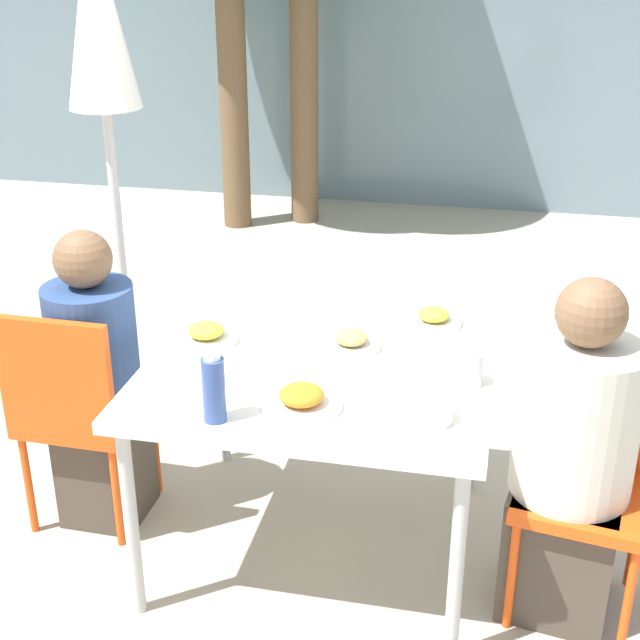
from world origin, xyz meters
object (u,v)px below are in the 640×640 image
Objects in this scene: person_left at (98,388)px; closed_umbrella at (101,54)px; chair_left at (75,403)px; bottle at (214,389)px; drinking_cup at (472,369)px; person_right at (571,465)px; salad_bowl at (426,411)px; chair_right at (590,461)px.

person_left is 0.53× the size of closed_umbrella.
chair_left is 0.80m from bottle.
drinking_cup is (1.30, -0.07, 0.25)m from person_left.
closed_umbrella is (-1.90, 1.03, 1.02)m from person_right.
person_left reaches higher than bottle.
bottle is 1.33× the size of salad_bowl.
chair_left reaches higher than salad_bowl.
bottle is 0.80m from drinking_cup.
drinking_cup is at bearing -4.83° from person_right.
salad_bowl is at bearing -9.29° from chair_left.
person_left is 1.68m from chair_right.
drinking_cup is (1.35, 0.01, 0.27)m from chair_left.
person_right is 0.51m from salad_bowl.
closed_umbrella reaches higher than person_right.
chair_right reaches higher than salad_bowl.
bottle reaches higher than chair_left.
bottle is 0.61m from salad_bowl.
person_right reaches higher than person_left.
chair_right is 8.14× the size of drinking_cup.
bottle is at bearing 25.22° from person_right.
person_right is 2.39m from closed_umbrella.
person_right is 0.41m from drinking_cup.
person_left is at bearing -72.25° from closed_umbrella.
chair_right is 4.06× the size of bottle.
chair_left is 1.73m from chair_right.
salad_bowl is (-0.44, -0.15, 0.22)m from person_right.
person_left is 1.29× the size of chair_right.
chair_left is at bearing 150.67° from bottle.
chair_left is 4.06× the size of bottle.
closed_umbrella is (-1.96, 0.96, 1.05)m from chair_right.
person_right is (-0.06, -0.07, 0.02)m from chair_right.
drinking_cup is (0.71, 0.37, -0.05)m from bottle.
bottle is (-1.02, -0.29, 0.30)m from person_right.
chair_right is (1.68, -0.08, -0.02)m from person_left.
person_left is at bearing 4.14° from person_right.
closed_umbrella is at bearing 140.97° from salad_bowl.
chair_left is 0.78× the size of person_left.
drinking_cup is (-0.38, 0.01, 0.27)m from chair_right.
salad_bowl is at bearing 29.08° from person_right.
person_right is (1.61, -0.15, -0.00)m from person_left.
person_right is 7.07× the size of salad_bowl.
closed_umbrella is 9.95× the size of bottle.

